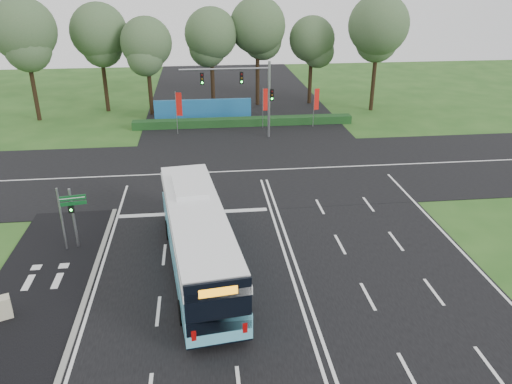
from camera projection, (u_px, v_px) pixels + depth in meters
ground at (283, 248)px, 28.07m from camera, size 120.00×120.00×0.00m
road_main at (283, 248)px, 28.06m from camera, size 20.00×120.00×0.04m
road_cross at (258, 170)px, 38.95m from camera, size 120.00×14.00×0.05m
bike_path at (37, 294)px, 24.04m from camera, size 5.00×18.00×0.06m
kerb_strip at (88, 290)px, 24.28m from camera, size 0.25×18.00×0.12m
city_bus at (198, 238)px, 25.31m from camera, size 4.29×13.29×3.75m
pedestrian_signal at (73, 216)px, 27.38m from camera, size 0.29×0.42×3.58m
street_sign at (67, 211)px, 27.07m from camera, size 1.45×0.31×3.75m
utility_cabinet at (4, 308)px, 22.23m from camera, size 0.80×0.74×1.08m
banner_flag_left at (178, 107)px, 46.57m from camera, size 0.59×0.19×4.11m
banner_flag_mid at (265, 102)px, 48.52m from camera, size 0.58×0.16×4.01m
banner_flag_right at (316, 101)px, 48.99m from camera, size 0.56×0.22×3.90m
traffic_light_gantry at (249, 88)px, 44.81m from camera, size 8.41×0.28×7.00m
hedge at (244, 122)px, 50.15m from camera, size 22.00×1.20×0.80m
blue_hoarding at (203, 110)px, 51.73m from camera, size 10.00×0.30×2.20m
eucalyptus_row at (206, 32)px, 52.45m from camera, size 42.19×10.15×12.29m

